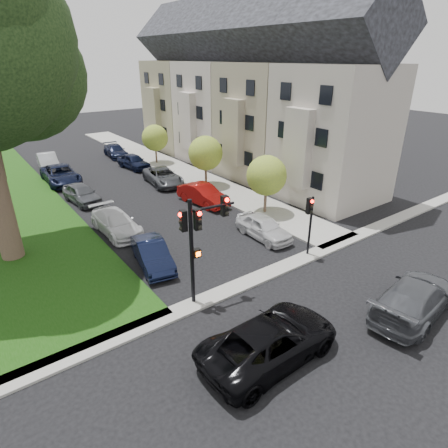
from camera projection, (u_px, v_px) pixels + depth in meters
ground at (286, 297)px, 17.82m from camera, size 140.00×140.00×0.00m
sidewalk_right at (169, 165)px, 39.08m from camera, size 3.50×44.00×0.12m
sidewalk_cross at (258, 278)px, 19.26m from camera, size 60.00×1.00×0.12m
house_a at (336, 109)px, 27.57m from camera, size 7.70×7.55×15.97m
house_b at (267, 100)px, 33.08m from camera, size 7.70×7.55×15.97m
house_c at (218, 94)px, 38.60m from camera, size 7.70×7.55×15.97m
house_d at (181, 89)px, 44.11m from camera, size 7.70×7.55×15.97m
small_tree_a at (266, 176)px, 26.18m from camera, size 2.84×2.84×4.26m
small_tree_b at (205, 153)px, 31.80m from camera, size 2.93×2.93×4.40m
small_tree_c at (155, 138)px, 38.86m from camera, size 2.71×2.71×4.06m
traffic_signal_main at (199, 232)px, 16.17m from camera, size 2.51×0.66×5.13m
traffic_signal_secondary at (310, 216)px, 20.44m from camera, size 0.47×0.38×3.58m
car_cross_near at (270, 340)px, 13.95m from camera, size 5.81×2.80×1.59m
car_cross_far at (415, 298)px, 16.37m from camera, size 5.92×3.06×1.64m
car_parked_0 at (264, 227)px, 23.37m from camera, size 1.84×4.27×1.44m
car_parked_1 at (203, 195)px, 28.71m from camera, size 2.18×4.80×1.53m
car_parked_2 at (163, 176)px, 33.21m from camera, size 2.97×5.41×1.44m
car_parked_3 at (134, 161)px, 37.85m from camera, size 2.29×4.51×1.47m
car_parked_4 at (116, 151)px, 42.33m from camera, size 2.31×4.79×1.35m
car_parked_5 at (152, 254)px, 20.21m from camera, size 2.29×4.48×1.41m
car_parked_6 at (116, 223)px, 23.99m from camera, size 2.15×4.97×1.43m
car_parked_7 at (82, 194)px, 28.98m from camera, size 2.19×4.48×1.47m
car_parked_8 at (61, 175)px, 33.43m from camera, size 2.75×5.76×1.59m
car_parked_9 at (48, 162)px, 37.56m from camera, size 2.16×4.97×1.59m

